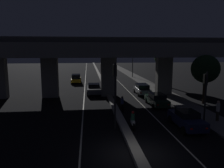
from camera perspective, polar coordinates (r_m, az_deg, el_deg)
ground_plane at (r=14.29m, az=6.30°, el=-17.78°), size 200.00×200.00×0.00m
lane_line_left_inner at (r=47.89m, az=-6.98°, el=1.05°), size 0.12×126.00×0.00m
lane_line_right_inner at (r=48.30m, az=1.23°, el=1.18°), size 0.12×126.00×0.00m
median_divider at (r=47.95m, az=-2.86°, el=1.30°), size 0.67×126.00×0.30m
sidewalk_right at (r=42.45m, az=9.00°, el=0.12°), size 2.90×126.00×0.15m
elevated_overpass at (r=30.42m, az=-1.53°, el=8.29°), size 34.23×9.98×8.20m
traffic_light_left_of_median at (r=17.47m, az=0.79°, el=0.03°), size 0.30×0.49×5.48m
traffic_light_right_of_median at (r=20.03m, az=23.19°, el=-1.20°), size 0.30×0.49×4.62m
street_lamp at (r=51.92m, az=5.05°, el=6.60°), size 2.34×0.32×7.45m
car_dark_blue_lead at (r=19.22m, az=18.87°, el=-8.66°), size 1.86×4.36×1.50m
car_dark_green_second at (r=25.94m, az=11.58°, el=-3.95°), size 1.87×4.58×1.46m
car_silver_third at (r=32.28m, az=7.89°, el=-1.27°), size 2.03×4.49×1.51m
car_grey_lead_oncoming at (r=32.47m, az=-4.74°, el=-1.22°), size 2.12×4.83×1.51m
car_taxi_yellow_second_oncoming at (r=43.71m, az=-9.35°, el=1.43°), size 2.11×4.49×1.72m
motorcycle_white_filtering_near at (r=18.39m, az=5.46°, el=-9.51°), size 0.34×1.79×1.46m
motorcycle_black_filtering_mid at (r=23.65m, az=2.68°, el=-5.28°), size 0.34×1.84×1.51m
motorcycle_red_filtering_far at (r=31.33m, az=0.12°, el=-1.81°), size 0.33×1.86×1.47m
pedestrian_on_sidewalk at (r=21.65m, az=25.92°, el=-6.24°), size 0.30×0.30×1.83m
roadside_tree_kerbside_near at (r=28.18m, az=23.20°, el=3.61°), size 3.32×3.32×5.87m
roadside_tree_kerbside_mid at (r=40.72m, az=13.35°, el=6.92°), size 3.47×3.47×7.02m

